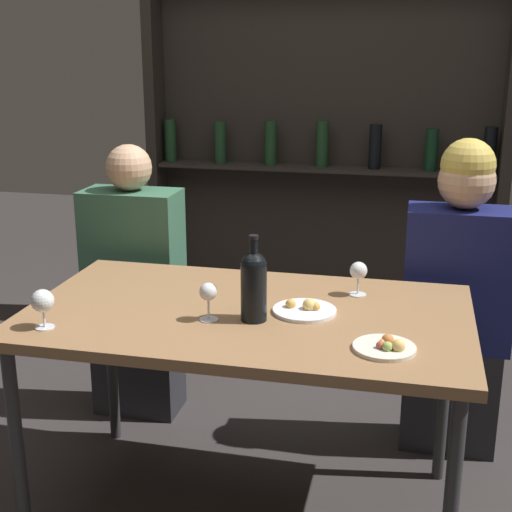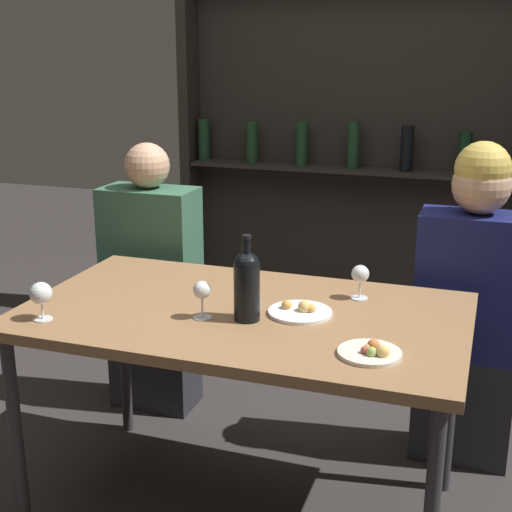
# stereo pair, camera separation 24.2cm
# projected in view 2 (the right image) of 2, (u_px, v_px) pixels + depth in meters

# --- Properties ---
(ground_plane) EXTENTS (10.00, 10.00, 0.00)m
(ground_plane) POSITION_uv_depth(u_px,v_px,m) (245.00, 509.00, 2.57)
(ground_plane) COLOR #332D2D
(dining_table) EXTENTS (1.46, 0.84, 0.77)m
(dining_table) POSITION_uv_depth(u_px,v_px,m) (244.00, 327.00, 2.37)
(dining_table) COLOR olive
(dining_table) RESTS_ON ground_plane
(wine_rack_wall) EXTENTS (1.99, 0.21, 2.22)m
(wine_rack_wall) POSITION_uv_depth(u_px,v_px,m) (356.00, 136.00, 3.90)
(wine_rack_wall) COLOR #28231E
(wine_rack_wall) RESTS_ON ground_plane
(wine_bottle) EXTENTS (0.08, 0.08, 0.28)m
(wine_bottle) POSITION_uv_depth(u_px,v_px,m) (247.00, 283.00, 2.23)
(wine_bottle) COLOR black
(wine_bottle) RESTS_ON dining_table
(wine_glass_0) EXTENTS (0.06, 0.06, 0.12)m
(wine_glass_0) POSITION_uv_depth(u_px,v_px,m) (202.00, 292.00, 2.26)
(wine_glass_0) COLOR silver
(wine_glass_0) RESTS_ON dining_table
(wine_glass_1) EXTENTS (0.06, 0.06, 0.12)m
(wine_glass_1) POSITION_uv_depth(u_px,v_px,m) (360.00, 275.00, 2.43)
(wine_glass_1) COLOR silver
(wine_glass_1) RESTS_ON dining_table
(wine_glass_2) EXTENTS (0.07, 0.07, 0.13)m
(wine_glass_2) POSITION_uv_depth(u_px,v_px,m) (41.00, 294.00, 2.25)
(wine_glass_2) COLOR silver
(wine_glass_2) RESTS_ON dining_table
(food_plate_0) EXTENTS (0.21, 0.21, 0.05)m
(food_plate_0) POSITION_uv_depth(u_px,v_px,m) (300.00, 311.00, 2.31)
(food_plate_0) COLOR white
(food_plate_0) RESTS_ON dining_table
(food_plate_1) EXTENTS (0.18, 0.18, 0.04)m
(food_plate_1) POSITION_uv_depth(u_px,v_px,m) (371.00, 352.00, 2.00)
(food_plate_1) COLOR silver
(food_plate_1) RESTS_ON dining_table
(seated_person_left) EXTENTS (0.41, 0.22, 1.21)m
(seated_person_left) POSITION_uv_depth(u_px,v_px,m) (152.00, 287.00, 3.18)
(seated_person_left) COLOR #26262B
(seated_person_left) RESTS_ON ground_plane
(seated_person_right) EXTENTS (0.42, 0.22, 1.28)m
(seated_person_right) POSITION_uv_depth(u_px,v_px,m) (470.00, 311.00, 2.75)
(seated_person_right) COLOR #26262B
(seated_person_right) RESTS_ON ground_plane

